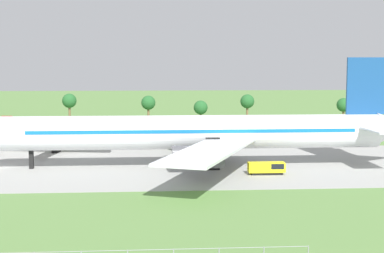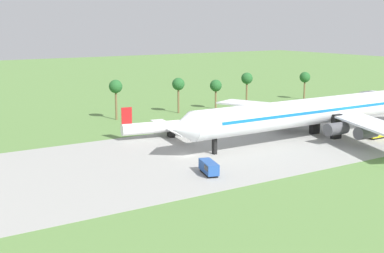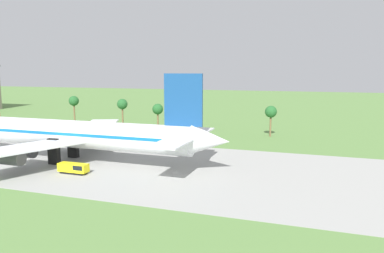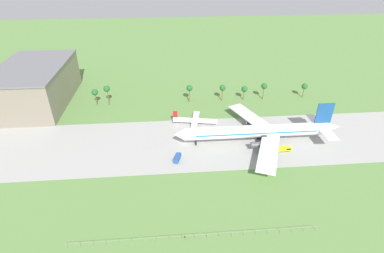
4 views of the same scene
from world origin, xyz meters
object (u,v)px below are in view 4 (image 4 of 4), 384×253
at_px(no_stopping_sign, 186,239).
at_px(terminal_building, 35,85).
at_px(baggage_tug, 177,158).
at_px(catering_van, 285,149).
at_px(jet_airliner, 259,131).
at_px(regional_aircraft, 195,121).

relative_size(no_stopping_sign, terminal_building, 0.03).
xyz_separation_m(baggage_tug, catering_van, (49.32, 3.14, -0.13)).
xyz_separation_m(jet_airliner, catering_van, (10.28, -8.16, -5.03)).
xyz_separation_m(regional_aircraft, terminal_building, (-90.62, 34.51, 8.87)).
distance_m(baggage_tug, no_stopping_sign, 41.96).
xyz_separation_m(baggage_tug, no_stopping_sign, (0.87, -41.95, -0.18)).
relative_size(jet_airliner, no_stopping_sign, 47.09).
height_order(no_stopping_sign, terminal_building, terminal_building).
bearing_deg(catering_van, baggage_tug, -176.35).
relative_size(regional_aircraft, catering_van, 3.81).
bearing_deg(jet_airliner, baggage_tug, -163.85).
bearing_deg(baggage_tug, jet_airliner, 16.15).
distance_m(baggage_tug, terminal_building, 103.50).
xyz_separation_m(baggage_tug, terminal_building, (-80.16, 64.70, 10.09)).
bearing_deg(regional_aircraft, baggage_tug, -109.12).
distance_m(regional_aircraft, catering_van, 47.36).
xyz_separation_m(jet_airliner, baggage_tug, (-39.04, -11.31, -4.90)).
bearing_deg(baggage_tug, terminal_building, 141.09).
relative_size(jet_airliner, baggage_tug, 13.00).
xyz_separation_m(catering_van, no_stopping_sign, (-48.45, -45.09, -0.05)).
relative_size(regional_aircraft, no_stopping_sign, 13.77).
bearing_deg(catering_van, regional_aircraft, 145.17).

